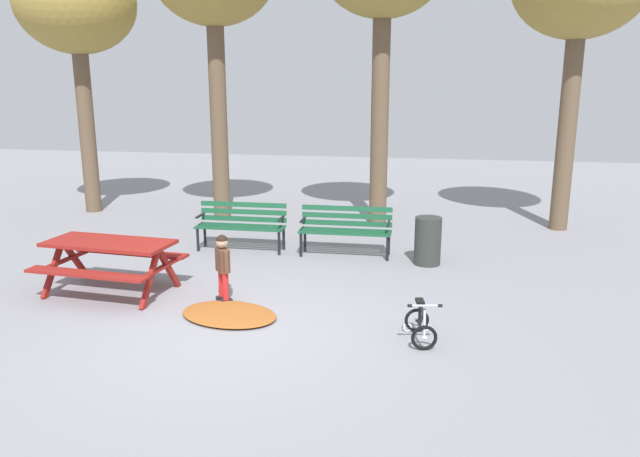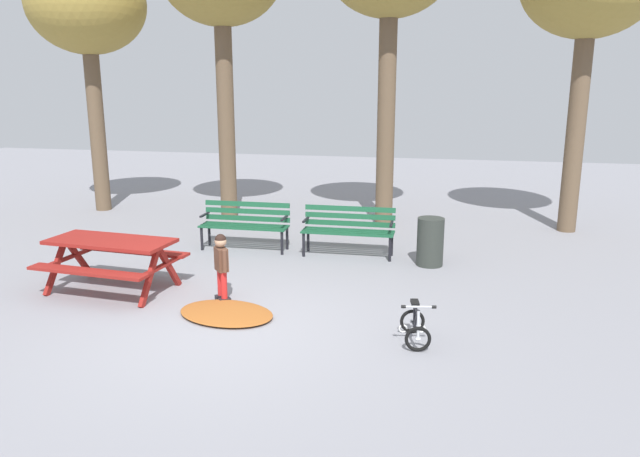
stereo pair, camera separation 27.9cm
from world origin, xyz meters
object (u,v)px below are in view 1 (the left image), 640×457
Objects in this scene: park_bench_left at (346,227)px; trash_bin at (428,241)px; kids_bicycle at (420,324)px; picnic_table at (110,253)px; park_bench_far_left at (242,222)px; child_standing at (223,263)px.

trash_bin is at bearing -12.24° from park_bench_left.
picnic_table is at bearing 168.86° from kids_bicycle.
park_bench_far_left reaches higher than kids_bicycle.
picnic_table reaches higher than kids_bicycle.
kids_bicycle is at bearing -90.58° from trash_bin.
picnic_table is at bearing 177.81° from child_standing.
child_standing is 3.60m from trash_bin.
picnic_table is 1.19× the size of park_bench_far_left.
park_bench_far_left is at bearing 102.52° from child_standing.
trash_bin is at bearing 89.42° from kids_bicycle.
trash_bin is (2.73, 2.34, -0.15)m from child_standing.
park_bench_far_left is 2.01× the size of trash_bin.
child_standing is 1.19× the size of trash_bin.
child_standing is at bearing -116.34° from park_bench_left.
park_bench_left is 3.73m from kids_bicycle.
picnic_table is at bearing -152.91° from trash_bin.
kids_bicycle is 0.76× the size of trash_bin.
park_bench_left is 2.01× the size of trash_bin.
picnic_table is 3.14× the size of kids_bicycle.
picnic_table is 2.38× the size of trash_bin.
park_bench_far_left is at bearing 66.49° from picnic_table.
park_bench_far_left is at bearing 174.63° from trash_bin.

